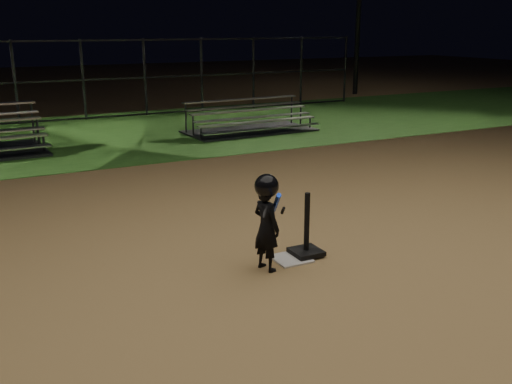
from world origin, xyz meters
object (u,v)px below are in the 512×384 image
child_batter (267,220)px  home_plate (291,259)px  batting_tee (306,243)px  bleacher_right (250,126)px

child_batter → home_plate: bearing=-89.8°
batting_tee → bleacher_right: (3.43, 8.56, 0.00)m
home_plate → bleacher_right: bearing=66.8°
child_batter → bleacher_right: 9.64m
home_plate → bleacher_right: bleacher_right is taller
child_batter → bleacher_right: child_batter is taller
home_plate → child_batter: size_ratio=0.37×
batting_tee → child_batter: (-0.67, -0.15, 0.46)m
home_plate → child_batter: 0.77m
home_plate → child_batter: (-0.43, -0.12, 0.63)m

